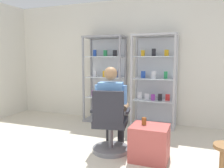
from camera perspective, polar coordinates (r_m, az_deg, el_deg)
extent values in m
cube|color=silver|center=(5.14, 5.11, 5.71)|extent=(6.00, 0.10, 2.70)
cylinder|color=gray|center=(5.06, -7.21, 1.13)|extent=(0.05, 0.05, 1.90)
cylinder|color=gray|center=(4.72, 1.94, 0.80)|extent=(0.05, 0.05, 1.90)
cylinder|color=gray|center=(5.41, -5.22, 1.50)|extent=(0.05, 0.05, 1.90)
cylinder|color=gray|center=(5.10, 3.40, 1.21)|extent=(0.05, 0.05, 1.90)
cube|color=gray|center=(5.05, -1.92, 11.73)|extent=(0.90, 0.45, 0.04)
cube|color=gray|center=(5.22, -1.85, -9.04)|extent=(0.90, 0.45, 0.04)
cube|color=silver|center=(5.25, -0.98, 1.38)|extent=(0.84, 0.02, 1.80)
cube|color=silver|center=(5.11, -1.87, -3.30)|extent=(0.82, 0.39, 0.02)
cube|color=purple|center=(5.23, -4.67, -2.30)|extent=(0.08, 0.04, 0.13)
cube|color=black|center=(5.13, -3.39, -2.38)|extent=(0.08, 0.04, 0.14)
cube|color=gold|center=(5.12, -1.70, -2.47)|extent=(0.09, 0.05, 0.12)
cube|color=red|center=(5.02, -0.41, -2.67)|extent=(0.09, 0.05, 0.12)
cube|color=gold|center=(5.00, 1.22, -2.49)|extent=(0.08, 0.05, 0.16)
cube|color=silver|center=(5.05, -1.89, 1.74)|extent=(0.82, 0.39, 0.02)
cube|color=silver|center=(5.15, -4.28, 2.60)|extent=(0.08, 0.06, 0.12)
cube|color=gold|center=(5.03, -1.86, 2.57)|extent=(0.09, 0.03, 0.13)
cube|color=#264CB2|center=(5.00, 0.90, 2.59)|extent=(0.09, 0.04, 0.14)
cube|color=silver|center=(5.03, -1.90, 6.85)|extent=(0.82, 0.39, 0.02)
cube|color=#264CB2|center=(5.13, -4.34, 7.73)|extent=(0.07, 0.04, 0.14)
cube|color=#268C4C|center=(5.06, -1.68, 7.71)|extent=(0.08, 0.05, 0.14)
cube|color=black|center=(4.98, 0.72, 7.73)|extent=(0.09, 0.04, 0.13)
cylinder|color=#B7B7BC|center=(4.64, 4.86, 0.69)|extent=(0.05, 0.05, 1.90)
cylinder|color=#B7B7BC|center=(4.48, 15.35, 0.28)|extent=(0.05, 0.05, 1.90)
cylinder|color=#B7B7BC|center=(5.03, 6.12, 1.11)|extent=(0.05, 0.05, 1.90)
cylinder|color=#B7B7BC|center=(4.88, 15.81, 0.75)|extent=(0.05, 0.05, 1.90)
cube|color=#B7B7BC|center=(4.74, 10.71, 11.98)|extent=(0.90, 0.45, 0.04)
cube|color=#B7B7BC|center=(4.92, 10.25, -10.12)|extent=(0.90, 0.45, 0.04)
cube|color=silver|center=(4.95, 10.93, 0.95)|extent=(0.84, 0.02, 1.80)
cube|color=silver|center=(4.80, 10.38, -4.04)|extent=(0.82, 0.39, 0.02)
cube|color=silver|center=(4.81, 6.93, -2.89)|extent=(0.09, 0.06, 0.16)
cube|color=silver|center=(4.80, 8.72, -3.13)|extent=(0.09, 0.05, 0.13)
cube|color=purple|center=(4.76, 10.27, -3.28)|extent=(0.07, 0.05, 0.12)
cube|color=black|center=(4.73, 11.97, -3.26)|extent=(0.08, 0.04, 0.14)
cube|color=red|center=(4.77, 13.79, -3.28)|extent=(0.09, 0.04, 0.13)
cube|color=silver|center=(4.74, 10.49, 1.33)|extent=(0.82, 0.39, 0.02)
cube|color=#264CB2|center=(4.80, 7.83, 2.38)|extent=(0.09, 0.05, 0.14)
cube|color=silver|center=(4.68, 10.44, 2.26)|extent=(0.09, 0.06, 0.15)
cube|color=#268C4C|center=(4.71, 13.33, 2.20)|extent=(0.07, 0.05, 0.14)
cube|color=silver|center=(4.72, 10.60, 6.78)|extent=(0.82, 0.39, 0.02)
cube|color=gold|center=(4.75, 7.77, 7.66)|extent=(0.07, 0.03, 0.12)
cube|color=black|center=(4.68, 10.44, 7.80)|extent=(0.08, 0.05, 0.15)
cube|color=gold|center=(4.69, 13.54, 7.59)|extent=(0.08, 0.05, 0.13)
cylinder|color=slate|center=(3.62, -0.31, -16.03)|extent=(0.56, 0.56, 0.06)
cylinder|color=slate|center=(3.54, -0.31, -12.97)|extent=(0.07, 0.07, 0.41)
cube|color=#26262D|center=(3.48, -0.31, -9.47)|extent=(0.56, 0.56, 0.10)
cube|color=#26262D|center=(3.21, -0.99, -5.75)|extent=(0.45, 0.16, 0.45)
cube|color=#26262D|center=(3.39, 4.04, -6.73)|extent=(0.10, 0.30, 0.04)
cube|color=#26262D|center=(3.49, -4.55, -6.39)|extent=(0.10, 0.30, 0.04)
cylinder|color=black|center=(3.63, 1.83, -7.17)|extent=(0.21, 0.42, 0.14)
cylinder|color=black|center=(3.89, 2.24, -10.49)|extent=(0.11, 0.11, 0.56)
cylinder|color=black|center=(3.66, -1.30, -7.04)|extent=(0.21, 0.42, 0.14)
cylinder|color=black|center=(3.92, -0.70, -10.35)|extent=(0.11, 0.11, 0.56)
cube|color=#598CCC|center=(3.40, -0.31, -3.78)|extent=(0.39, 0.28, 0.50)
sphere|color=#99704C|center=(3.35, -0.32, 2.63)|extent=(0.20, 0.20, 0.20)
cylinder|color=#598CCC|center=(3.36, 3.05, -2.70)|extent=(0.09, 0.09, 0.28)
cylinder|color=#99704C|center=(3.57, 3.38, -5.74)|extent=(0.13, 0.31, 0.08)
cylinder|color=#598CCC|center=(3.43, -3.61, -2.52)|extent=(0.09, 0.09, 0.28)
cylinder|color=#99704C|center=(3.64, -2.91, -5.51)|extent=(0.13, 0.31, 0.08)
cube|color=#B24C47|center=(3.30, 9.40, -14.35)|extent=(0.51, 0.44, 0.49)
cylinder|color=brown|center=(3.25, 8.05, -9.21)|extent=(0.07, 0.07, 0.10)
cylinder|color=olive|center=(3.16, 25.69, -16.91)|extent=(0.04, 0.04, 0.39)
cylinder|color=olive|center=(2.99, 26.00, -18.33)|extent=(0.04, 0.04, 0.39)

